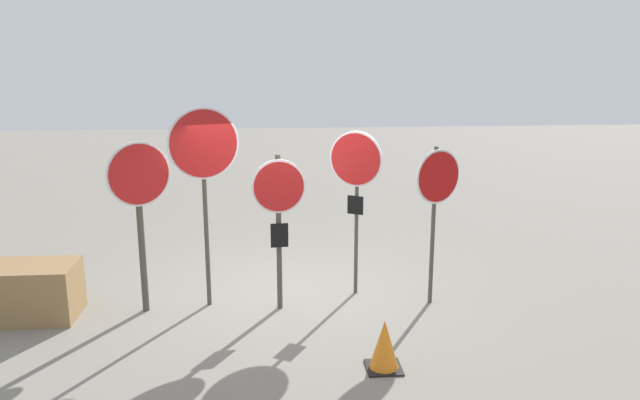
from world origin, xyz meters
name	(u,v)px	position (x,y,z in m)	size (l,w,h in m)	color
ground_plane	(287,300)	(0.00, 0.00, 0.00)	(40.00, 40.00, 0.00)	gray
stop_sign_0	(140,195)	(-1.89, -0.23, 1.62)	(0.74, 0.45, 2.31)	#474238
stop_sign_1	(204,158)	(-1.06, -0.10, 2.07)	(0.90, 0.34, 2.73)	#474238
stop_sign_2	(279,204)	(-0.10, -0.30, 1.48)	(0.71, 0.16, 2.12)	#474238
stop_sign_3	(356,172)	(0.97, 0.16, 1.80)	(0.69, 0.40, 2.37)	#474238
stop_sign_4	(437,188)	(2.00, -0.27, 1.64)	(0.67, 0.35, 2.20)	#474238
traffic_cone_0	(384,345)	(1.01, -2.02, 0.28)	(0.39, 0.39, 0.57)	black
storage_crate	(34,291)	(-3.32, -0.29, 0.36)	(1.10, 0.77, 0.72)	olive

